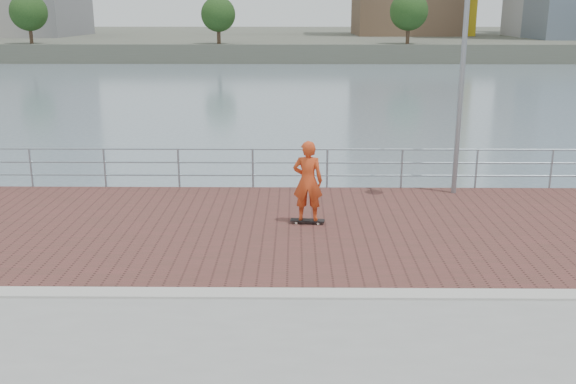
{
  "coord_description": "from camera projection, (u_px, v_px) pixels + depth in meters",
  "views": [
    {
      "loc": [
        0.13,
        -10.19,
        4.76
      ],
      "look_at": [
        0.0,
        2.0,
        1.3
      ],
      "focal_mm": 40.0,
      "sensor_mm": 36.0,
      "label": 1
    }
  ],
  "objects": [
    {
      "name": "brick_lane",
      "position": [
        289.0,
        227.0,
        14.56
      ],
      "size": [
        40.0,
        6.8,
        0.02
      ],
      "primitive_type": "cube",
      "color": "brown",
      "rests_on": "seawall"
    },
    {
      "name": "curb",
      "position": [
        287.0,
        294.0,
        11.09
      ],
      "size": [
        40.0,
        0.4,
        0.06
      ],
      "primitive_type": "cube",
      "color": "#B7B5AD",
      "rests_on": "seawall"
    },
    {
      "name": "far_shore",
      "position": [
        295.0,
        39.0,
        129.15
      ],
      "size": [
        320.0,
        95.0,
        2.5
      ],
      "primitive_type": "cube",
      "color": "#4C5142",
      "rests_on": "ground"
    },
    {
      "name": "guardrail",
      "position": [
        290.0,
        164.0,
        17.65
      ],
      "size": [
        39.06,
        0.06,
        1.13
      ],
      "color": "#8C9EA8",
      "rests_on": "brick_lane"
    },
    {
      "name": "street_lamp",
      "position": [
        472.0,
        10.0,
        15.53
      ],
      "size": [
        0.49,
        1.42,
        6.71
      ],
      "color": "gray",
      "rests_on": "brick_lane"
    },
    {
      "name": "skateboard",
      "position": [
        307.0,
        221.0,
        14.78
      ],
      "size": [
        0.8,
        0.28,
        0.09
      ],
      "rotation": [
        0.0,
        0.0,
        -0.1
      ],
      "color": "black",
      "rests_on": "brick_lane"
    },
    {
      "name": "skateboarder",
      "position": [
        308.0,
        181.0,
        14.52
      ],
      "size": [
        0.72,
        0.51,
        1.86
      ],
      "primitive_type": "imported",
      "rotation": [
        0.0,
        0.0,
        3.04
      ],
      "color": "#D0431B",
      "rests_on": "skateboard"
    },
    {
      "name": "shoreline_trees",
      "position": [
        199.0,
        13.0,
        84.11
      ],
      "size": [
        109.38,
        5.01,
        6.68
      ],
      "color": "#473323",
      "rests_on": "far_shore"
    }
  ]
}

